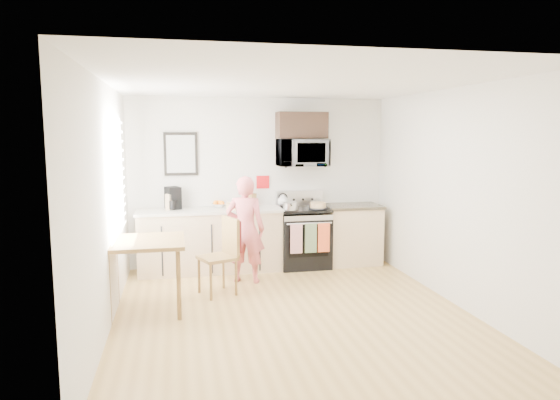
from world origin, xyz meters
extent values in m
plane|color=#AE8543|center=(0.00, 0.00, 0.00)|extent=(4.60, 4.60, 0.00)
cube|color=white|center=(0.00, 2.30, 1.30)|extent=(4.00, 0.04, 2.60)
cube|color=white|center=(0.00, -2.30, 1.30)|extent=(4.00, 0.04, 2.60)
cube|color=white|center=(-2.00, 0.00, 1.30)|extent=(0.04, 4.60, 2.60)
cube|color=white|center=(2.00, 0.00, 1.30)|extent=(0.04, 4.60, 2.60)
cube|color=white|center=(0.00, 0.00, 2.60)|extent=(4.00, 4.60, 0.04)
cube|color=silver|center=(-1.98, 0.80, 1.55)|extent=(0.02, 1.40, 1.50)
cube|color=white|center=(-1.97, 0.80, 1.55)|extent=(0.01, 1.30, 1.40)
cube|color=tan|center=(-0.80, 2.00, 0.45)|extent=(2.10, 0.60, 0.90)
cube|color=beige|center=(-0.80, 2.00, 0.92)|extent=(2.14, 0.64, 0.04)
cube|color=tan|center=(1.43, 2.00, 0.45)|extent=(0.84, 0.60, 0.90)
cube|color=black|center=(1.43, 2.00, 0.92)|extent=(0.88, 0.64, 0.04)
cube|color=black|center=(0.63, 1.97, 0.39)|extent=(0.76, 0.65, 0.77)
cube|color=black|center=(0.63, 1.66, 0.45)|extent=(0.61, 0.02, 0.45)
cube|color=silver|center=(0.63, 1.66, 0.78)|extent=(0.74, 0.02, 0.14)
cylinder|color=silver|center=(0.63, 1.61, 0.74)|extent=(0.68, 0.02, 0.02)
cube|color=black|center=(0.63, 1.97, 0.90)|extent=(0.76, 0.65, 0.04)
cube|color=silver|center=(0.63, 2.25, 1.04)|extent=(0.76, 0.08, 0.24)
cube|color=silver|center=(0.43, 1.61, 0.52)|extent=(0.18, 0.02, 0.44)
cube|color=#5D764F|center=(0.65, 1.61, 0.52)|extent=(0.18, 0.02, 0.44)
cube|color=#DD4721|center=(0.85, 1.61, 0.52)|extent=(0.18, 0.02, 0.44)
imported|color=silver|center=(0.63, 2.08, 1.76)|extent=(0.76, 0.51, 0.42)
cube|color=black|center=(0.63, 2.12, 2.18)|extent=(0.76, 0.35, 0.40)
cube|color=black|center=(-1.20, 2.28, 1.75)|extent=(0.50, 0.03, 0.65)
cube|color=#B7BCB2|center=(-1.20, 2.26, 1.75)|extent=(0.42, 0.01, 0.56)
cube|color=red|center=(0.05, 2.28, 1.30)|extent=(0.20, 0.02, 0.20)
imported|color=#BC3341|center=(-0.36, 1.34, 0.74)|extent=(0.63, 0.51, 1.49)
cube|color=brown|center=(-1.65, 0.43, 0.82)|extent=(0.90, 0.90, 0.04)
cylinder|color=brown|center=(-2.02, 0.06, 0.40)|extent=(0.05, 0.05, 0.80)
cylinder|color=brown|center=(-1.28, 0.06, 0.40)|extent=(0.05, 0.05, 0.80)
cylinder|color=brown|center=(-2.02, 0.80, 0.40)|extent=(0.05, 0.05, 0.80)
cylinder|color=brown|center=(-1.28, 0.80, 0.40)|extent=(0.05, 0.05, 0.80)
cube|color=brown|center=(-0.79, 0.87, 0.48)|extent=(0.54, 0.54, 0.04)
cube|color=brown|center=(-0.61, 0.94, 0.74)|extent=(0.19, 0.40, 0.50)
cube|color=#520E0E|center=(-0.58, 0.95, 0.75)|extent=(0.20, 0.37, 0.42)
cylinder|color=brown|center=(-0.89, 0.64, 0.23)|extent=(0.03, 0.03, 0.46)
cylinder|color=brown|center=(-0.56, 0.77, 0.23)|extent=(0.03, 0.03, 0.46)
cylinder|color=brown|center=(-1.02, 0.97, 0.23)|extent=(0.03, 0.03, 0.46)
cylinder|color=brown|center=(-0.69, 1.10, 0.23)|extent=(0.03, 0.03, 0.46)
cube|color=brown|center=(-0.15, 2.14, 1.04)|extent=(0.14, 0.16, 0.21)
cylinder|color=red|center=(-0.17, 2.22, 1.01)|extent=(0.12, 0.12, 0.15)
imported|color=white|center=(-0.65, 2.19, 0.97)|extent=(0.28, 0.28, 0.05)
cube|color=tan|center=(-1.39, 2.05, 1.06)|extent=(0.12, 0.12, 0.24)
cube|color=black|center=(-1.33, 2.13, 1.11)|extent=(0.26, 0.28, 0.33)
cylinder|color=black|center=(-1.33, 2.02, 1.02)|extent=(0.12, 0.12, 0.12)
cube|color=#E2B876|center=(-0.41, 1.85, 0.99)|extent=(0.33, 0.23, 0.11)
cylinder|color=black|center=(0.81, 1.81, 0.93)|extent=(0.29, 0.29, 0.02)
cylinder|color=tan|center=(0.81, 1.81, 0.98)|extent=(0.24, 0.24, 0.08)
sphere|color=white|center=(0.35, 2.18, 1.01)|extent=(0.17, 0.17, 0.17)
cone|color=white|center=(0.35, 2.18, 1.09)|extent=(0.05, 0.05, 0.05)
torus|color=black|center=(0.35, 2.18, 1.06)|extent=(0.15, 0.02, 0.15)
cylinder|color=silver|center=(0.38, 1.79, 0.98)|extent=(0.22, 0.22, 0.11)
cylinder|color=black|center=(0.35, 1.63, 1.03)|extent=(0.06, 0.20, 0.02)
camera|label=1|loc=(-1.27, -5.38, 2.06)|focal=32.00mm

